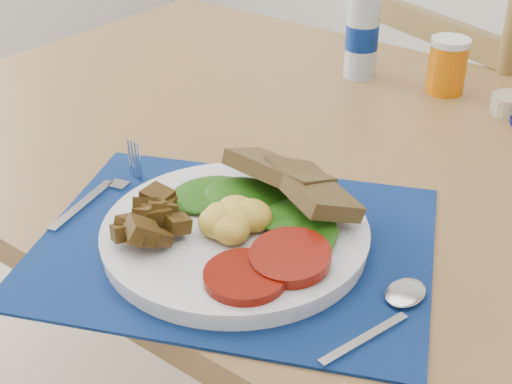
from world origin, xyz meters
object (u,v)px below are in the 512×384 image
at_px(chair_far, 465,91).
at_px(breakfast_plate, 229,227).
at_px(juice_glass, 447,67).
at_px(water_bottle, 362,29).

bearing_deg(chair_far, breakfast_plate, 116.41).
bearing_deg(breakfast_plate, chair_far, 107.56).
bearing_deg(juice_glass, water_bottle, -170.13).
height_order(water_bottle, juice_glass, water_bottle).
distance_m(water_bottle, juice_glass, 0.16).
xyz_separation_m(chair_far, juice_glass, (0.09, -0.34, 0.18)).
bearing_deg(breakfast_plate, water_bottle, 117.55).
bearing_deg(juice_glass, breakfast_plate, -90.36).
distance_m(breakfast_plate, juice_glass, 0.58).
xyz_separation_m(water_bottle, juice_glass, (0.15, 0.03, -0.04)).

